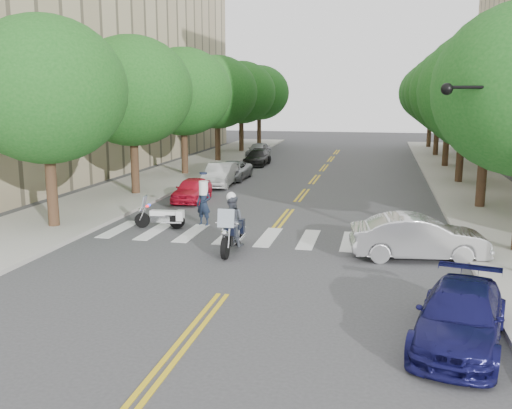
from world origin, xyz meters
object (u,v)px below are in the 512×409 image
(motorcycle_police, at_px, (232,225))
(convertible, at_px, (419,237))
(motorcycle_parked, at_px, (164,217))
(officer_standing, at_px, (204,204))
(sedan_blue, at_px, (460,316))

(motorcycle_police, bearing_deg, convertible, -178.50)
(motorcycle_parked, bearing_deg, officer_standing, -63.71)
(motorcycle_parked, relative_size, sedan_blue, 0.48)
(motorcycle_police, height_order, convertible, motorcycle_police)
(motorcycle_police, height_order, motorcycle_parked, motorcycle_police)
(convertible, distance_m, sedan_blue, 6.68)
(motorcycle_police, xyz_separation_m, motorcycle_parked, (-3.59, 2.74, -0.47))
(motorcycle_police, xyz_separation_m, officer_standing, (-2.17, 3.63, -0.04))
(sedan_blue, bearing_deg, convertible, 106.87)
(motorcycle_parked, bearing_deg, sedan_blue, -136.80)
(motorcycle_parked, bearing_deg, motorcycle_police, -133.23)
(motorcycle_parked, height_order, officer_standing, officer_standing)
(motorcycle_police, relative_size, motorcycle_parked, 1.24)
(sedan_blue, bearing_deg, motorcycle_police, 149.99)
(motorcycle_parked, distance_m, officer_standing, 1.74)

